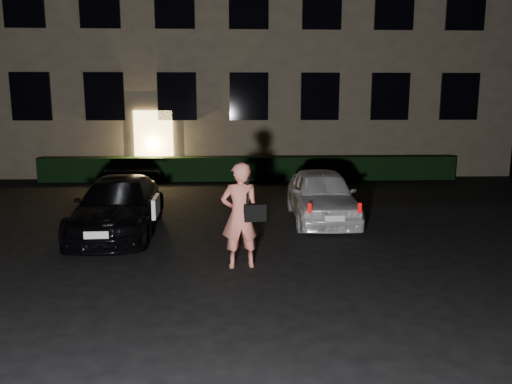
{
  "coord_description": "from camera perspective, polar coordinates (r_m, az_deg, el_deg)",
  "views": [
    {
      "loc": [
        -0.51,
        -7.51,
        2.87
      ],
      "look_at": [
        -0.11,
        2.0,
        1.11
      ],
      "focal_mm": 35.0,
      "sensor_mm": 36.0,
      "label": 1
    }
  ],
  "objects": [
    {
      "name": "ground",
      "position": [
        8.05,
        1.42,
        -10.42
      ],
      "size": [
        80.0,
        80.0,
        0.0
      ],
      "primitive_type": "plane",
      "color": "black",
      "rests_on": "ground"
    },
    {
      "name": "sedan",
      "position": [
        11.29,
        -15.4,
        -1.55
      ],
      "size": [
        1.89,
        4.22,
        1.19
      ],
      "rotation": [
        0.0,
        0.0,
        0.04
      ],
      "color": "black",
      "rests_on": "ground"
    },
    {
      "name": "building",
      "position": [
        22.72,
        -1.13,
        18.37
      ],
      "size": [
        20.0,
        8.11,
        12.0
      ],
      "color": "brown",
      "rests_on": "ground"
    },
    {
      "name": "hedge",
      "position": [
        18.18,
        -0.75,
        2.72
      ],
      "size": [
        15.0,
        0.7,
        0.85
      ],
      "primitive_type": "cube",
      "color": "black",
      "rests_on": "ground"
    },
    {
      "name": "hatch",
      "position": [
        12.1,
        7.51,
        -0.34
      ],
      "size": [
        1.53,
        3.68,
        1.24
      ],
      "rotation": [
        0.0,
        0.0,
        -0.02
      ],
      "color": "silver",
      "rests_on": "ground"
    },
    {
      "name": "man",
      "position": [
        8.56,
        -1.74,
        -2.67
      ],
      "size": [
        0.81,
        0.54,
        1.84
      ],
      "rotation": [
        0.0,
        0.0,
        3.3
      ],
      "color": "#D87260",
      "rests_on": "ground"
    }
  ]
}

